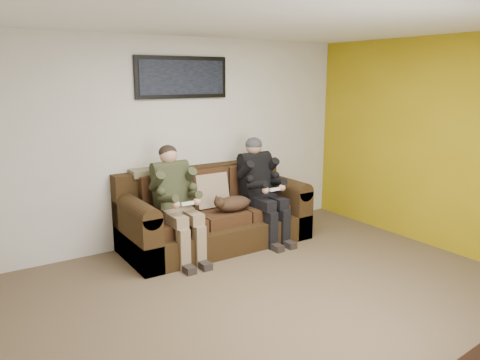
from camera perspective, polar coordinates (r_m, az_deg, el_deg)
floor at (r=4.65m, az=6.11°, el=-14.58°), size 5.00×5.00×0.00m
ceiling at (r=4.17m, az=6.98°, el=19.14°), size 5.00×5.00×0.00m
wall_back at (r=6.10m, az=-7.11°, el=4.77°), size 5.00×0.00×5.00m
wall_right at (r=6.11m, az=24.94°, el=3.71°), size 0.00×4.50×4.50m
accent_wall_right at (r=6.10m, az=24.89°, el=3.70°), size 0.00×4.50×4.50m
sofa at (r=6.04m, az=-3.31°, el=-4.34°), size 2.36×1.02×0.97m
throw_pillow at (r=5.99m, az=-3.56°, el=-1.28°), size 0.45×0.22×0.45m
throw_blanket at (r=5.84m, az=-10.94°, el=0.97°), size 0.48×0.24×0.09m
person_left at (r=5.49m, az=-7.84°, el=-1.92°), size 0.51×0.87×1.33m
person_right at (r=6.09m, az=2.55°, el=-0.34°), size 0.51×0.86×1.34m
cat at (r=5.80m, az=-0.95°, el=-2.87°), size 0.66×0.26×0.24m
framed_poster at (r=6.02m, az=-7.06°, el=12.31°), size 1.25×0.05×0.52m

